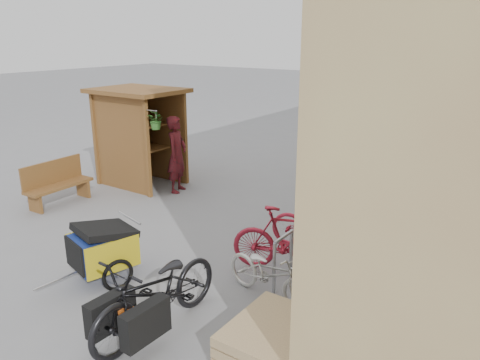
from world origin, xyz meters
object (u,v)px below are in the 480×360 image
Objects in this scene: shopping_carts at (438,160)px; bike_3 at (347,214)px; bench at (57,182)px; pallet_stack at (275,341)px; bike_6 at (380,192)px; kiosk at (136,123)px; bike_1 at (289,240)px; person_kiosk at (177,154)px; bike_5 at (351,195)px; child_trailer at (103,248)px; bike_2 at (322,225)px; bike_4 at (366,205)px; cargo_bike at (156,293)px; bike_7 at (386,187)px; bike_0 at (270,273)px.

shopping_carts is 1.30× the size of bike_3.
bench is 9.15m from shopping_carts.
pallet_stack is 5.55m from bike_6.
kiosk is 1.38× the size of bike_1.
person_kiosk is 4.21m from bike_5.
child_trailer is 0.90× the size of bike_2.
bike_5 is at bearing -9.15° from bike_2.
bike_4 is at bearing 20.17° from bench.
cargo_bike is (1.64, -0.53, 0.03)m from child_trailer.
pallet_stack is 4.65m from bike_5.
bench reaches higher than bike_7.
bike_3 reaches higher than bike_1.
child_trailer is at bearing -50.13° from kiosk.
bike_4 is at bearing 73.01° from child_trailer.
kiosk is at bearing 109.66° from bike_6.
kiosk is at bearing 148.34° from pallet_stack.
person_kiosk is 4.58m from bike_4.
cargo_bike is 1.40× the size of bike_7.
bike_5 is (5.38, 0.68, -1.01)m from kiosk.
child_trailer is (3.15, -3.77, -1.03)m from kiosk.
bench is (-6.68, 1.77, 0.29)m from pallet_stack.
bike_6 is (2.51, 5.41, -0.12)m from child_trailer.
pallet_stack is 1.58m from cargo_bike.
cargo_bike is 3.99m from bike_3.
child_trailer is (-3.13, -7.92, -0.12)m from shopping_carts.
child_trailer is 0.88× the size of bike_3.
bike_6 is at bearing -103.76° from shopping_carts.
bike_5 is at bearing 7.16° from kiosk.
pallet_stack is (6.28, -3.87, -1.34)m from kiosk.
bike_3 reaches higher than bike_4.
bike_3 reaches higher than pallet_stack.
kiosk is at bearing 67.63° from bike_2.
person_kiosk reaches higher than pallet_stack.
kiosk is 2.39m from bench.
person_kiosk reaches higher than bike_1.
bench is 1.02× the size of bike_7.
bike_6 is (-0.08, 2.06, -0.16)m from bike_3.
bike_1 is (-0.19, 0.88, 0.13)m from bike_0.
bike_5 is at bearing 166.61° from bike_7.
bench is at bearing 115.97° from bike_3.
bike_7 is (2.56, 5.64, -0.06)m from child_trailer.
shopping_carts is (-0.00, 8.02, 0.43)m from pallet_stack.
bike_7 is at bearing 3.27° from bike_5.
bike_1 is 1.57m from bike_3.
bike_3 is at bearing 175.60° from bike_4.
bike_2 is 1.42m from bike_4.
bike_3 is at bearing -39.72° from bike_2.
bike_2 is 1.19× the size of bike_7.
bike_2 is at bearing 14.14° from bike_0.
bike_3 is at bearing -174.26° from bike_6.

